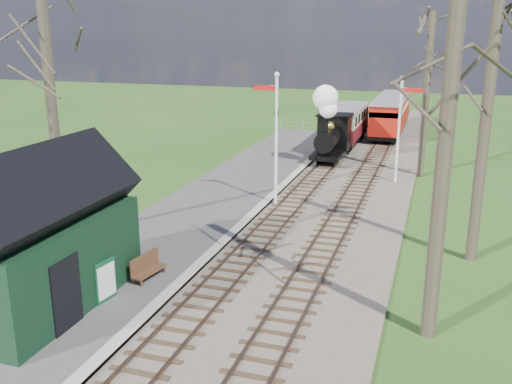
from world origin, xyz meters
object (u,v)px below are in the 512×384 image
at_px(bench, 146,267).
at_px(red_carriage_b, 394,109).
at_px(semaphore_far, 401,122).
at_px(sign_board, 105,281).
at_px(station_shed, 39,238).
at_px(red_carriage_a, 387,119).
at_px(person, 88,280).
at_px(semaphore_near, 275,130).
at_px(locomotive, 331,128).
at_px(coach, 346,123).

bearing_deg(bench, red_carriage_b, 81.57).
distance_m(semaphore_far, sign_board, 18.82).
relative_size(station_shed, red_carriage_b, 1.13).
bearing_deg(red_carriage_a, bench, -100.05).
bearing_deg(red_carriage_b, semaphore_far, -84.39).
bearing_deg(red_carriage_b, person, -99.06).
distance_m(station_shed, semaphore_far, 20.01).
bearing_deg(red_carriage_b, semaphore_near, -97.97).
bearing_deg(bench, sign_board, -101.26).
xyz_separation_m(bench, person, (-0.73, -2.17, 0.37)).
xyz_separation_m(semaphore_near, person, (-2.32, -11.60, -2.68)).
distance_m(semaphore_far, locomotive, 5.86).
bearing_deg(locomotive, station_shed, -101.17).
bearing_deg(red_carriage_a, sign_board, -100.13).
bearing_deg(coach, red_carriage_a, 47.13).
bearing_deg(person, station_shed, 118.58).
xyz_separation_m(semaphore_far, bench, (-6.74, -15.43, -2.78)).
distance_m(semaphore_near, locomotive, 9.84).
height_order(semaphore_far, person, semaphore_far).
distance_m(semaphore_near, red_carriage_a, 18.98).
relative_size(semaphore_near, semaphore_far, 1.09).
height_order(red_carriage_b, bench, red_carriage_b).
height_order(station_shed, semaphore_near, semaphore_near).
xyz_separation_m(sign_board, bench, (0.36, 1.82, -0.25)).
bearing_deg(bench, semaphore_near, 80.40).
bearing_deg(person, sign_board, -35.80).
xyz_separation_m(station_shed, locomotive, (4.29, 21.71, -0.08)).
distance_m(semaphore_far, red_carriage_b, 18.24).
bearing_deg(person, semaphore_near, -1.12).
xyz_separation_m(semaphore_far, red_carriage_b, (-1.77, 18.07, -1.73)).
xyz_separation_m(locomotive, coach, (0.01, 6.07, -0.59)).
xyz_separation_m(semaphore_near, red_carriage_a, (3.37, 18.57, -2.00)).
bearing_deg(person, red_carriage_b, 1.14).
bearing_deg(coach, semaphore_near, -92.79).
height_order(semaphore_near, bench, semaphore_near).
distance_m(sign_board, bench, 1.87).
relative_size(coach, person, 5.12).
xyz_separation_m(station_shed, bench, (1.93, 2.57, -1.69)).
distance_m(semaphore_near, person, 12.13).
distance_m(station_shed, sign_board, 2.26).
relative_size(locomotive, red_carriage_a, 0.85).
xyz_separation_m(station_shed, red_carriage_a, (6.90, 30.58, -0.65)).
bearing_deg(bench, locomotive, 82.99).
bearing_deg(locomotive, coach, 89.89).
distance_m(locomotive, person, 21.56).
bearing_deg(station_shed, person, 18.38).
distance_m(coach, sign_board, 27.17).
relative_size(station_shed, coach, 0.83).
relative_size(sign_board, person, 0.85).
height_order(semaphore_near, semaphore_far, semaphore_near).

